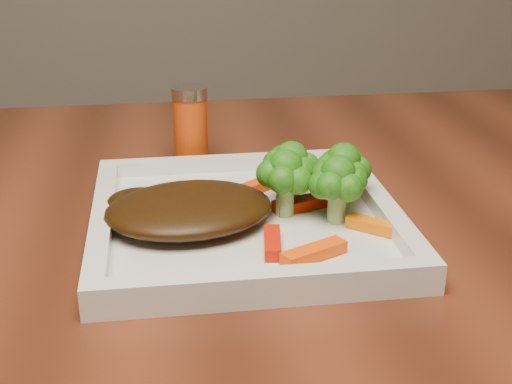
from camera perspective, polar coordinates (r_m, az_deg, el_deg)
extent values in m
cube|color=white|center=(0.64, -0.88, -2.59)|extent=(0.27, 0.27, 0.01)
ellipsoid|color=#361E08|center=(0.63, -5.38, -1.35)|extent=(0.16, 0.14, 0.03)
cube|color=#FF4A04|center=(0.57, 4.66, -4.85)|extent=(0.06, 0.04, 0.01)
cube|color=orange|center=(0.62, 9.42, -2.69)|extent=(0.05, 0.04, 0.01)
cube|color=red|center=(0.59, 1.32, -4.07)|extent=(0.02, 0.05, 0.01)
cube|color=#FF2804|center=(0.70, 6.92, 0.38)|extent=(0.06, 0.02, 0.01)
cube|color=#F13B03|center=(0.70, 0.27, 0.54)|extent=(0.05, 0.04, 0.01)
cube|color=red|center=(0.66, 3.91, -0.88)|extent=(0.06, 0.03, 0.01)
cylinder|color=#BD390A|center=(0.78, -5.26, 5.11)|extent=(0.05, 0.05, 0.09)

